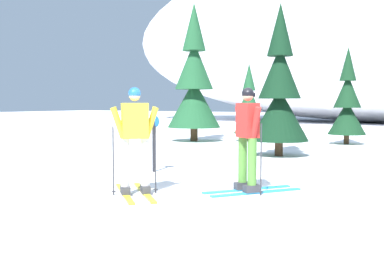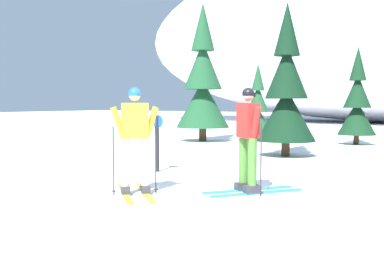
# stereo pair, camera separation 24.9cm
# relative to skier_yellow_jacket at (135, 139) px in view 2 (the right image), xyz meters

# --- Properties ---
(ground_plane) EXTENTS (120.00, 120.00, 0.00)m
(ground_plane) POSITION_rel_skier_yellow_jacket_xyz_m (1.48, 0.89, -0.93)
(ground_plane) COLOR white
(skier_yellow_jacket) EXTENTS (1.59, 1.55, 1.77)m
(skier_yellow_jacket) POSITION_rel_skier_yellow_jacket_xyz_m (0.00, 0.00, 0.00)
(skier_yellow_jacket) COLOR gold
(skier_yellow_jacket) RESTS_ON ground
(skier_red_jacket) EXTENTS (1.32, 1.64, 1.77)m
(skier_red_jacket) POSITION_rel_skier_yellow_jacket_xyz_m (1.50, 1.16, -0.01)
(skier_red_jacket) COLOR #2893CC
(skier_red_jacket) RESTS_ON ground
(pine_tree_far_left) EXTENTS (2.08, 2.08, 5.38)m
(pine_tree_far_left) POSITION_rel_skier_yellow_jacket_xyz_m (-4.73, 9.83, 1.32)
(pine_tree_far_left) COLOR #47301E
(pine_tree_far_left) RESTS_ON ground
(pine_tree_left) EXTENTS (1.17, 1.17, 3.03)m
(pine_tree_left) POSITION_rel_skier_yellow_jacket_xyz_m (-2.92, 11.00, 0.34)
(pine_tree_left) COLOR #47301E
(pine_tree_left) RESTS_ON ground
(pine_tree_center_left) EXTENTS (1.67, 1.67, 4.32)m
(pine_tree_center_left) POSITION_rel_skier_yellow_jacket_xyz_m (-0.03, 6.67, 0.88)
(pine_tree_center_left) COLOR #47301E
(pine_tree_center_left) RESTS_ON ground
(pine_tree_center) EXTENTS (1.36, 1.36, 3.52)m
(pine_tree_center) POSITION_rel_skier_yellow_jacket_xyz_m (0.71, 11.58, 0.54)
(pine_tree_center) COLOR #47301E
(pine_tree_center) RESTS_ON ground
(trail_marker_post) EXTENTS (0.28, 0.07, 1.25)m
(trail_marker_post) POSITION_rel_skier_yellow_jacket_xyz_m (-1.26, 2.29, -0.21)
(trail_marker_post) COLOR black
(trail_marker_post) RESTS_ON ground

